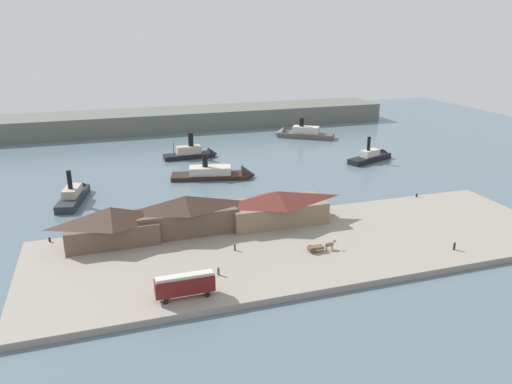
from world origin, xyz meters
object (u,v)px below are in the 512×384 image
street_tram (185,284)px  mooring_post_center_east (417,195)px  ferry_shed_customs_shed (186,214)px  mooring_post_east (50,240)px  pedestrian_near_cart (235,247)px  ferry_shed_east_terminal (112,225)px  horse_cart (321,246)px  ferry_approaching_west (194,153)px  ferry_mid_harbor (373,156)px  ferry_shed_central_terminal (277,207)px  ferry_moored_east (222,174)px  ferry_moored_west (75,194)px  pedestrian_near_west_shed (454,246)px  ferry_outer_harbor (299,133)px  pedestrian_at_waters_edge (218,271)px

street_tram → mooring_post_center_east: size_ratio=10.72×
ferry_shed_customs_shed → mooring_post_center_east: ferry_shed_customs_shed is taller
mooring_post_east → pedestrian_near_cart: bearing=-24.0°
ferry_shed_east_terminal → mooring_post_center_east: ferry_shed_east_terminal is taller
mooring_post_center_east → horse_cart: bearing=-150.1°
ferry_approaching_west → ferry_mid_harbor: size_ratio=0.96×
ferry_shed_central_terminal → mooring_post_center_east: ferry_shed_central_terminal is taller
pedestrian_near_cart → ferry_moored_east: ferry_moored_east is taller
ferry_shed_east_terminal → ferry_shed_customs_shed: ferry_shed_customs_shed is taller
ferry_approaching_west → ferry_moored_west: ferry_moored_west is taller
street_tram → ferry_shed_central_terminal: bearing=45.4°
ferry_shed_east_terminal → ferry_moored_east: size_ratio=0.72×
horse_cart → pedestrian_near_west_shed: (25.34, -7.70, -0.13)m
ferry_shed_customs_shed → street_tram: (-5.02, -26.15, -1.81)m
ferry_shed_customs_shed → street_tram: size_ratio=2.21×
ferry_moored_west → horse_cart: bearing=-46.9°
ferry_outer_harbor → pedestrian_at_waters_edge: bearing=-119.5°
horse_cart → ferry_moored_east: (-5.59, 57.15, -0.87)m
ferry_shed_central_terminal → ferry_mid_harbor: bearing=40.9°
ferry_shed_customs_shed → mooring_post_east: (-27.60, 3.99, -3.78)m
ferry_shed_east_terminal → horse_cart: size_ratio=3.14×
mooring_post_center_east → ferry_approaching_west: ferry_approaching_west is taller
mooring_post_east → ferry_approaching_west: size_ratio=0.05×
pedestrian_near_cart → pedestrian_near_west_shed: pedestrian_near_west_shed is taller
ferry_shed_east_terminal → ferry_outer_harbor: ferry_shed_east_terminal is taller
pedestrian_at_waters_edge → ferry_outer_harbor: (59.58, 105.43, -0.35)m
pedestrian_near_cart → mooring_post_center_east: pedestrian_near_cart is taller
horse_cart → mooring_post_center_east: size_ratio=6.56×
pedestrian_near_cart → ferry_shed_east_terminal: bearing=154.2°
ferry_outer_harbor → ferry_shed_customs_shed: bearing=-125.9°
ferry_approaching_west → pedestrian_near_west_shed: bearing=-69.4°
ferry_shed_east_terminal → pedestrian_near_west_shed: bearing=-20.6°
horse_cart → ferry_mid_harbor: 77.49m
mooring_post_east → ferry_moored_west: ferry_moored_west is taller
street_tram → pedestrian_near_cart: (12.42, 14.54, -1.71)m
pedestrian_at_waters_edge → ferry_shed_east_terminal: bearing=130.9°
ferry_approaching_west → ferry_mid_harbor: ferry_approaching_west is taller
ferry_mid_harbor → mooring_post_center_east: bearing=-105.2°
ferry_mid_harbor → pedestrian_near_west_shed: bearing=-108.3°
mooring_post_center_east → ferry_mid_harbor: (10.69, 39.35, -0.27)m
pedestrian_near_west_shed → mooring_post_east: 81.55m
street_tram → ferry_outer_harbor: 129.56m
mooring_post_center_east → ferry_approaching_west: bearing=126.7°
ferry_shed_central_terminal → pedestrian_near_cart: (-13.03, -11.28, -3.00)m
ferry_shed_central_terminal → ferry_shed_east_terminal: bearing=-179.4°
street_tram → pedestrian_near_cart: street_tram is taller
pedestrian_near_west_shed → ferry_outer_harbor: 110.46m
ferry_shed_customs_shed → street_tram: ferry_shed_customs_shed is taller
pedestrian_near_cart → ferry_approaching_west: bearing=84.7°
ferry_shed_east_terminal → horse_cart: ferry_shed_east_terminal is taller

